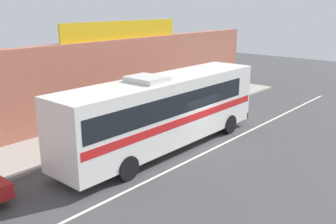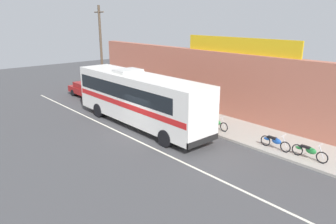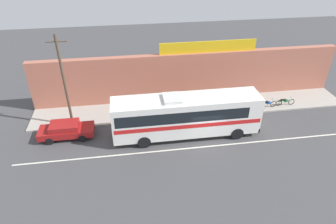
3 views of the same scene
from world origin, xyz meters
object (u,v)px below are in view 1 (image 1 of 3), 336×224
at_px(motorcycle_red, 213,97).
at_px(pedestrian_far_right, 113,111).
at_px(motorcycle_green, 226,92).
at_px(intercity_bus, 164,109).
at_px(motorcycle_blue, 172,109).

height_order(motorcycle_red, pedestrian_far_right, pedestrian_far_right).
bearing_deg(motorcycle_green, intercity_bus, -163.39).
distance_m(intercity_bus, motorcycle_blue, 5.56).
relative_size(motorcycle_green, pedestrian_far_right, 1.18).
distance_m(intercity_bus, motorcycle_green, 11.14).
bearing_deg(motorcycle_green, motorcycle_red, -176.28).
distance_m(motorcycle_red, motorcycle_green, 1.89).
bearing_deg(motorcycle_red, motorcycle_green, 3.72).
bearing_deg(intercity_bus, motorcycle_blue, 35.47).
height_order(motorcycle_green, motorcycle_blue, same).
xyz_separation_m(motorcycle_blue, pedestrian_far_right, (-3.89, 1.11, 0.52)).
bearing_deg(motorcycle_green, motorcycle_blue, -179.55).
relative_size(motorcycle_red, motorcycle_blue, 0.98).
distance_m(motorcycle_green, pedestrian_far_right, 10.17).
distance_m(motorcycle_red, motorcycle_blue, 4.33).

